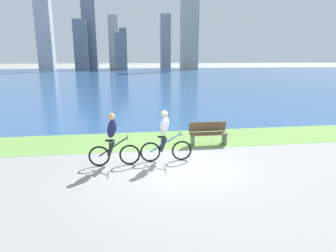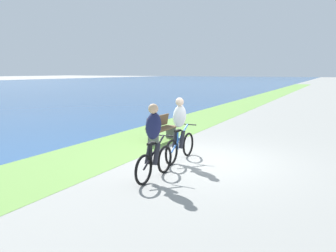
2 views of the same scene
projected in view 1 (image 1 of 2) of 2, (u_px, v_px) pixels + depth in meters
name	position (u px, v px, depth m)	size (l,w,h in m)	color
ground_plane	(176.00, 167.00, 9.22)	(300.00, 300.00, 0.00)	gray
grass_strip_bayside	(163.00, 140.00, 12.19)	(120.00, 2.77, 0.01)	#6B9947
bay_water_surface	(133.00, 77.00, 50.87)	(300.00, 77.64, 0.00)	#2D568C
cyclist_lead	(165.00, 137.00, 9.52)	(1.74, 0.52, 1.72)	black
cyclist_trailing	(113.00, 140.00, 9.12)	(1.63, 0.52, 1.71)	black
bench_near_path	(208.00, 133.00, 11.47)	(1.50, 0.47, 0.90)	brown
city_skyline_far_shore	(116.00, 27.00, 77.91)	(42.70, 11.66, 26.19)	#B7B7BC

